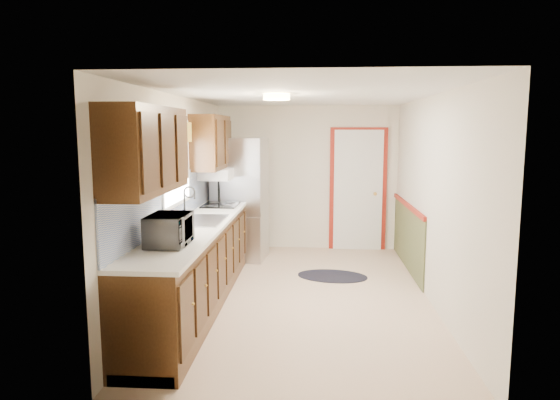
# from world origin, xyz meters

# --- Properties ---
(room_shell) EXTENTS (3.20, 5.20, 2.52)m
(room_shell) POSITION_xyz_m (0.00, 0.00, 1.20)
(room_shell) COLOR beige
(room_shell) RESTS_ON ground
(kitchen_run) EXTENTS (0.63, 4.00, 2.20)m
(kitchen_run) POSITION_xyz_m (-1.24, -0.29, 0.81)
(kitchen_run) COLOR #331C0B
(kitchen_run) RESTS_ON ground
(back_wall_trim) EXTENTS (1.12, 2.30, 2.08)m
(back_wall_trim) POSITION_xyz_m (0.99, 2.21, 0.89)
(back_wall_trim) COLOR maroon
(back_wall_trim) RESTS_ON ground
(ceiling_fixture) EXTENTS (0.30, 0.30, 0.06)m
(ceiling_fixture) POSITION_xyz_m (-0.30, -0.20, 2.36)
(ceiling_fixture) COLOR #FFD88C
(ceiling_fixture) RESTS_ON room_shell
(microwave) EXTENTS (0.29, 0.52, 0.35)m
(microwave) POSITION_xyz_m (-1.20, -1.43, 1.12)
(microwave) COLOR white
(microwave) RESTS_ON kitchen_run
(refrigerator) EXTENTS (0.84, 0.81, 1.88)m
(refrigerator) POSITION_xyz_m (-1.02, 1.75, 0.94)
(refrigerator) COLOR #B7B7BC
(refrigerator) RESTS_ON ground
(rug) EXTENTS (1.04, 0.76, 0.01)m
(rug) POSITION_xyz_m (0.39, 0.82, 0.01)
(rug) COLOR black
(rug) RESTS_ON ground
(cooktop) EXTENTS (0.48, 0.58, 0.02)m
(cooktop) POSITION_xyz_m (-1.19, 1.02, 0.95)
(cooktop) COLOR black
(cooktop) RESTS_ON kitchen_run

